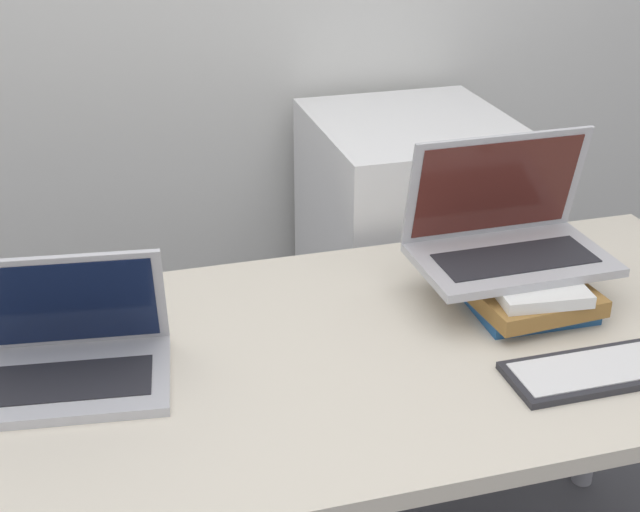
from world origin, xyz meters
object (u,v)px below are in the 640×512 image
at_px(laptop_on_books, 507,235).
at_px(wireless_keyboard, 594,371).
at_px(book_stack, 519,284).
at_px(mini_fridge, 407,282).
at_px(laptop_left, 70,354).

height_order(laptop_on_books, wireless_keyboard, laptop_on_books).
bearing_deg(book_stack, wireless_keyboard, -88.99).
distance_m(book_stack, laptop_on_books, 0.10).
bearing_deg(wireless_keyboard, mini_fridge, 88.71).
relative_size(laptop_on_books, wireless_keyboard, 1.23).
bearing_deg(laptop_on_books, mini_fridge, 86.14).
xyz_separation_m(laptop_left, laptop_on_books, (0.79, 0.08, 0.08)).
relative_size(laptop_left, laptop_on_books, 0.94).
distance_m(book_stack, mini_fridge, 0.68).
bearing_deg(laptop_on_books, wireless_keyboard, -86.37).
distance_m(book_stack, wireless_keyboard, 0.26).
height_order(book_stack, mini_fridge, mini_fridge).
distance_m(laptop_left, book_stack, 0.81).
xyz_separation_m(laptop_left, mini_fridge, (0.83, 0.64, -0.32)).
height_order(laptop_on_books, mini_fridge, laptop_on_books).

